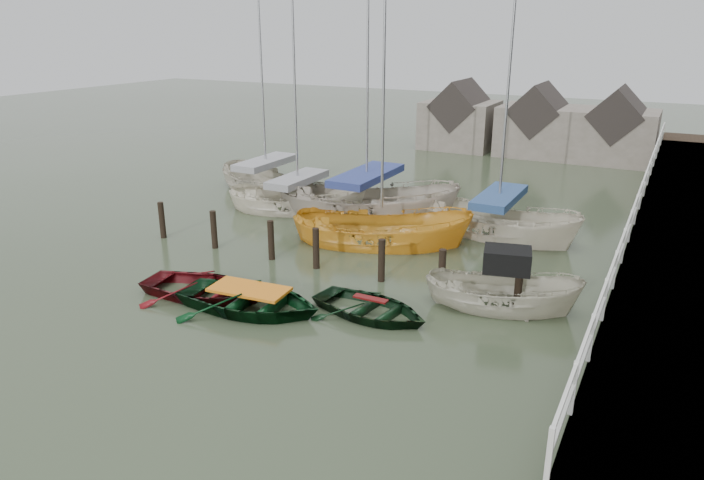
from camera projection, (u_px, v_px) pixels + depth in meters
The scene contains 13 objects.
ground at pixel (299, 309), 17.94m from camera, with size 120.00×120.00×0.00m, color #2F3B25.
pier at pixel (681, 236), 21.90m from camera, with size 3.04×32.00×2.70m.
mooring_pilings at pixel (318, 254), 20.78m from camera, with size 13.72×0.22×1.80m.
far_sheds at pixel (535, 124), 38.71m from camera, with size 14.00×4.08×4.39m.
rowboat_red at pixel (206, 296), 18.80m from camera, with size 2.83×3.96×0.82m, color #5A0C11.
rowboat_green at pixel (251, 310), 17.91m from camera, with size 3.08×4.31×0.89m, color black.
rowboat_dkgreen at pixel (371, 315), 17.56m from camera, with size 2.48×3.48×0.72m, color black.
motorboat at pixel (502, 306), 17.92m from camera, with size 4.66×2.64×2.62m.
sailboat_a at pixel (298, 209), 27.40m from camera, with size 6.50×4.42×11.40m.
sailboat_b at pixel (366, 215), 26.62m from camera, with size 8.27×4.72×11.43m.
sailboat_c at pixel (381, 243), 23.32m from camera, with size 7.11×4.55×10.48m.
sailboat_d at pixel (497, 233), 24.25m from camera, with size 6.96×3.75×12.12m.
sailboat_e at pixel (267, 192), 30.18m from camera, with size 7.09×4.96×10.73m.
Camera 1 is at (8.96, -13.72, 7.73)m, focal length 32.00 mm.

